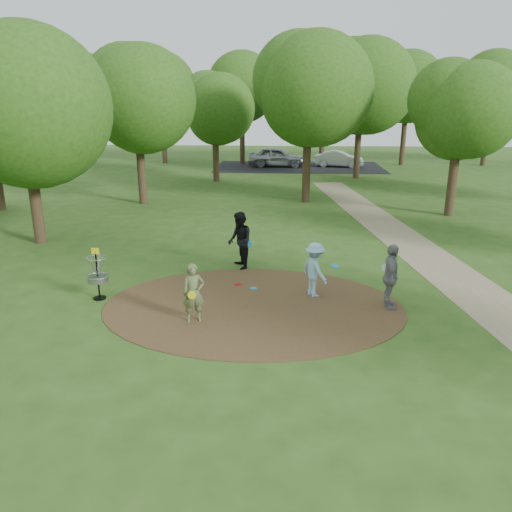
{
  "coord_description": "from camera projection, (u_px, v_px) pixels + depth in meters",
  "views": [
    {
      "loc": [
        0.82,
        -12.86,
        5.55
      ],
      "look_at": [
        0.0,
        1.2,
        1.1
      ],
      "focal_mm": 35.0,
      "sensor_mm": 36.0,
      "label": 1
    }
  ],
  "objects": [
    {
      "name": "disc_golf_basket",
      "position": [
        97.0,
        270.0,
        14.23
      ],
      "size": [
        0.63,
        0.63,
        1.54
      ],
      "color": "black",
      "rests_on": "ground"
    },
    {
      "name": "disc_ground_cyan",
      "position": [
        253.0,
        288.0,
        15.2
      ],
      "size": [
        0.22,
        0.22,
        0.02
      ],
      "primitive_type": "cylinder",
      "color": "#1799B9",
      "rests_on": "dirt_clearing"
    },
    {
      "name": "player_throwing_with_disc",
      "position": [
        315.0,
        270.0,
        14.47
      ],
      "size": [
        1.26,
        1.21,
        1.62
      ],
      "color": "#95C7DE",
      "rests_on": "ground"
    },
    {
      "name": "car_right",
      "position": [
        339.0,
        159.0,
        42.24
      ],
      "size": [
        4.27,
        2.22,
        1.34
      ],
      "primitive_type": "imported",
      "rotation": [
        0.0,
        0.0,
        1.36
      ],
      "color": "#B1B5B9",
      "rests_on": "ground"
    },
    {
      "name": "player_observer_with_disc",
      "position": [
        194.0,
        293.0,
        12.79
      ],
      "size": [
        0.66,
        0.53,
        1.57
      ],
      "color": "#5C6B3E",
      "rests_on": "ground"
    },
    {
      "name": "ground",
      "position": [
        254.0,
        306.0,
        13.96
      ],
      "size": [
        100.0,
        100.0,
        0.0
      ],
      "primitive_type": "plane",
      "color": "#2D5119",
      "rests_on": "ground"
    },
    {
      "name": "player_waiting_with_disc",
      "position": [
        391.0,
        277.0,
        13.58
      ],
      "size": [
        0.55,
        1.11,
        1.84
      ],
      "color": "gray",
      "rests_on": "ground"
    },
    {
      "name": "dirt_clearing",
      "position": [
        254.0,
        306.0,
        13.96
      ],
      "size": [
        8.4,
        8.4,
        0.02
      ],
      "primitive_type": "cylinder",
      "color": "#47301C",
      "rests_on": "ground"
    },
    {
      "name": "tree_ring",
      "position": [
        272.0,
        107.0,
        20.76
      ],
      "size": [
        37.06,
        46.0,
        9.44
      ],
      "color": "#332316",
      "rests_on": "ground"
    },
    {
      "name": "car_left",
      "position": [
        277.0,
        157.0,
        42.33
      ],
      "size": [
        4.92,
        2.14,
        1.65
      ],
      "primitive_type": "imported",
      "rotation": [
        0.0,
        0.0,
        1.53
      ],
      "color": "#96999D",
      "rests_on": "ground"
    },
    {
      "name": "disc_ground_red",
      "position": [
        238.0,
        284.0,
        15.55
      ],
      "size": [
        0.22,
        0.22,
        0.02
      ],
      "primitive_type": "cylinder",
      "color": "#B41218",
      "rests_on": "dirt_clearing"
    },
    {
      "name": "player_walking_with_disc",
      "position": [
        240.0,
        241.0,
        16.84
      ],
      "size": [
        1.01,
        1.14,
        1.95
      ],
      "color": "black",
      "rests_on": "ground"
    },
    {
      "name": "footpath",
      "position": [
        466.0,
        285.0,
        15.51
      ],
      "size": [
        7.55,
        39.89,
        0.01
      ],
      "primitive_type": "cube",
      "rotation": [
        0.0,
        0.0,
        0.14
      ],
      "color": "#8C7A5B",
      "rests_on": "ground"
    },
    {
      "name": "parking_lot",
      "position": [
        299.0,
        167.0,
        42.41
      ],
      "size": [
        14.0,
        8.0,
        0.01
      ],
      "primitive_type": "cube",
      "color": "black",
      "rests_on": "ground"
    }
  ]
}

